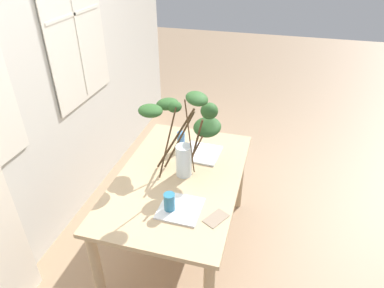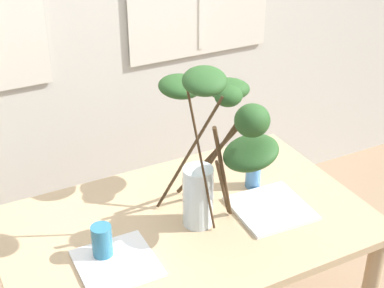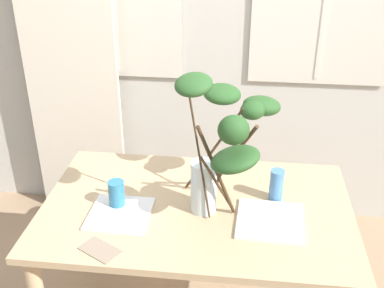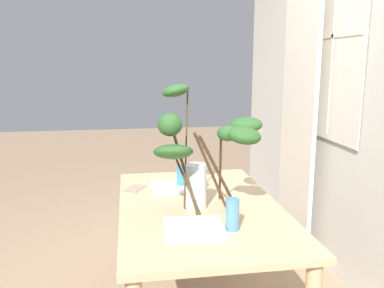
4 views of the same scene
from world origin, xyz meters
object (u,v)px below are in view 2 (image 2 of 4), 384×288
(drinking_glass_blue_left, at_px, (102,242))
(drinking_glass_blue_right, at_px, (253,171))
(vase_with_branches, at_px, (217,134))
(plate_square_right, at_px, (271,208))
(plate_square_left, at_px, (117,263))
(dining_table, at_px, (187,244))

(drinking_glass_blue_left, xyz_separation_m, drinking_glass_blue_right, (0.69, 0.14, 0.01))
(vase_with_branches, bearing_deg, plate_square_right, -21.41)
(vase_with_branches, xyz_separation_m, plate_square_right, (0.20, -0.08, -0.33))
(vase_with_branches, distance_m, plate_square_left, 0.56)
(drinking_glass_blue_left, height_order, plate_square_right, drinking_glass_blue_left)
(vase_with_branches, relative_size, plate_square_left, 2.56)
(plate_square_left, bearing_deg, drinking_glass_blue_right, 16.34)
(vase_with_branches, distance_m, plate_square_right, 0.40)
(plate_square_left, distance_m, plate_square_right, 0.64)
(drinking_glass_blue_left, distance_m, plate_square_right, 0.67)
(dining_table, distance_m, plate_square_right, 0.35)
(dining_table, height_order, plate_square_left, plate_square_left)
(vase_with_branches, distance_m, drinking_glass_blue_left, 0.54)
(plate_square_left, bearing_deg, vase_with_branches, 13.07)
(plate_square_left, bearing_deg, plate_square_right, 2.06)
(drinking_glass_blue_right, distance_m, plate_square_right, 0.19)
(plate_square_right, bearing_deg, plate_square_left, -177.94)
(drinking_glass_blue_right, bearing_deg, vase_with_branches, -157.70)
(vase_with_branches, xyz_separation_m, drinking_glass_blue_right, (0.23, 0.09, -0.27))
(vase_with_branches, xyz_separation_m, plate_square_left, (-0.44, -0.10, -0.34))
(dining_table, relative_size, drinking_glass_blue_right, 9.09)
(dining_table, xyz_separation_m, drinking_glass_blue_right, (0.35, 0.09, 0.18))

